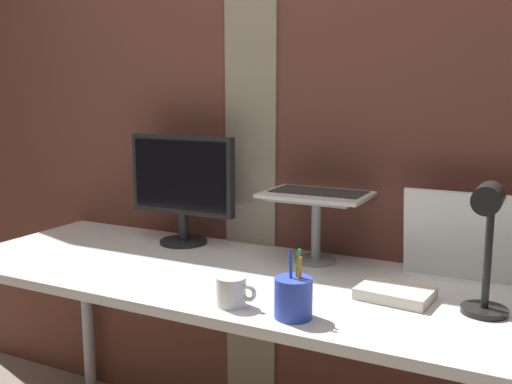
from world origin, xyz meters
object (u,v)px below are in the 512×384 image
at_px(desk_lamp, 487,236).
at_px(whiteboard_panel, 472,237).
at_px(monitor, 182,181).
at_px(pen_cup, 293,297).
at_px(laptop, 324,174).
at_px(coffee_mug, 232,291).

bearing_deg(desk_lamp, whiteboard_panel, 102.73).
bearing_deg(whiteboard_panel, monitor, -178.70).
relative_size(whiteboard_panel, pen_cup, 2.29).
xyz_separation_m(laptop, coffee_mug, (-0.05, -0.56, -0.25)).
bearing_deg(laptop, coffee_mug, -94.88).
xyz_separation_m(monitor, whiteboard_panel, (1.04, 0.02, -0.10)).
height_order(laptop, pen_cup, laptop).
relative_size(monitor, desk_lamp, 1.22).
relative_size(whiteboard_panel, coffee_mug, 3.51).
bearing_deg(whiteboard_panel, coffee_mug, -136.65).
relative_size(monitor, coffee_mug, 3.71).
relative_size(laptop, pen_cup, 1.95).
height_order(monitor, desk_lamp, monitor).
relative_size(whiteboard_panel, desk_lamp, 1.15).
height_order(monitor, laptop, laptop).
xyz_separation_m(laptop, pen_cup, (0.13, -0.56, -0.24)).
distance_m(laptop, pen_cup, 0.62).
bearing_deg(whiteboard_panel, desk_lamp, -77.27).
relative_size(desk_lamp, pen_cup, 1.99).
bearing_deg(coffee_mug, monitor, 135.08).
bearing_deg(laptop, desk_lamp, -32.31).
xyz_separation_m(whiteboard_panel, pen_cup, (-0.36, -0.51, -0.08)).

